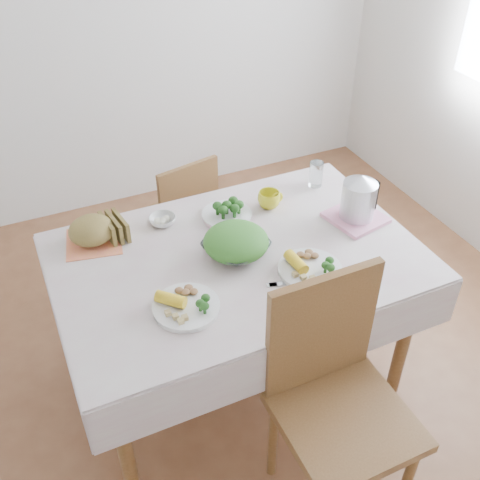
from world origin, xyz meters
name	(u,v)px	position (x,y,z in m)	size (l,w,h in m)	color
floor	(238,374)	(0.00, 0.00, 0.00)	(3.60, 3.60, 0.00)	brown
back_wall	(110,0)	(0.00, 1.80, 1.35)	(3.60, 3.60, 0.00)	silver
dining_table	(238,321)	(0.00, 0.00, 0.38)	(1.40, 0.90, 0.75)	brown
tablecloth	(238,256)	(0.00, 0.00, 0.76)	(1.50, 1.00, 0.01)	beige
chair_near	(344,425)	(0.10, -0.71, 0.46)	(0.46, 0.46, 1.01)	brown
chair_far	(175,209)	(0.00, 0.85, 0.47)	(0.37, 0.37, 0.82)	brown
salad_bowl	(236,248)	(0.00, 0.01, 0.79)	(0.25, 0.25, 0.06)	white
dinner_plate_left	(186,307)	(-0.30, -0.21, 0.77)	(0.25, 0.25, 0.02)	white
dinner_plate_right	(310,270)	(0.22, -0.22, 0.77)	(0.26, 0.26, 0.02)	white
broccoli_plate	(227,215)	(0.07, 0.27, 0.77)	(0.23, 0.23, 0.02)	beige
napkin	(94,241)	(-0.52, 0.34, 0.76)	(0.23, 0.23, 0.00)	#F48052
bread_loaf	(92,231)	(-0.52, 0.34, 0.82)	(0.19, 0.18, 0.12)	brown
fruit_bowl	(163,220)	(-0.21, 0.34, 0.78)	(0.12, 0.12, 0.04)	white
yellow_mug	(269,200)	(0.28, 0.26, 0.80)	(0.10, 0.10, 0.08)	yellow
glass_tumbler	(316,174)	(0.57, 0.34, 0.83)	(0.07, 0.07, 0.13)	white
pink_tray	(356,218)	(0.59, 0.01, 0.77)	(0.23, 0.23, 0.02)	pink
electric_kettle	(359,197)	(0.59, 0.01, 0.88)	(0.15, 0.15, 0.21)	#B2B5BA
fork_right	(292,280)	(0.13, -0.23, 0.76)	(0.02, 0.20, 0.00)	silver
knife	(294,282)	(0.13, -0.25, 0.76)	(0.02, 0.20, 0.00)	silver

